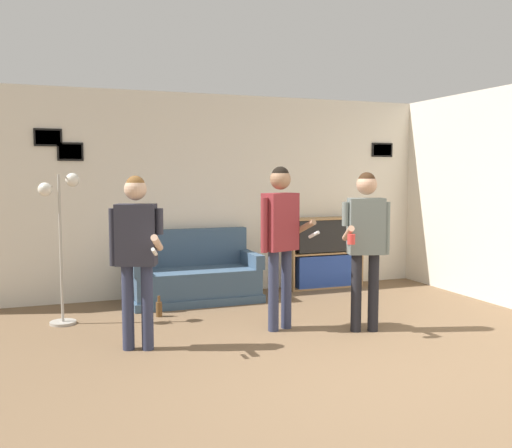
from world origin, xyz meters
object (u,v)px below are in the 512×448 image
person_player_foreground_center (280,230)px  bookshelf (324,253)px  floor_lamp (60,226)px  person_watcher_holding_cup (366,235)px  person_player_foreground_left (136,244)px  bottle_on_floor (159,308)px  couch (194,278)px

person_player_foreground_center → bookshelf: bearing=51.6°
bookshelf → person_player_foreground_center: (-1.46, -1.84, 0.55)m
bookshelf → floor_lamp: 3.74m
floor_lamp → person_watcher_holding_cup: 3.25m
person_player_foreground_left → bottle_on_floor: 1.52m
bookshelf → floor_lamp: (-3.60, -0.82, 0.58)m
person_player_foreground_left → person_player_foreground_center: size_ratio=0.95×
bookshelf → couch: bearing=-174.4°
couch → floor_lamp: 1.91m
person_player_foreground_left → person_player_foreground_center: bearing=6.8°
floor_lamp → person_player_foreground_center: bearing=-25.4°
floor_lamp → person_player_foreground_center: person_player_foreground_center is taller
person_player_foreground_center → couch: bearing=107.4°
floor_lamp → person_player_foreground_left: (0.63, -1.20, -0.09)m
floor_lamp → person_player_foreground_center: 2.37m
person_player_foreground_center → person_player_foreground_left: bearing=-173.2°
couch → person_watcher_holding_cup: person_watcher_holding_cup is taller
person_player_foreground_left → person_player_foreground_center: person_player_foreground_center is taller
bookshelf → bottle_on_floor: bookshelf is taller
person_player_foreground_left → floor_lamp: bearing=117.8°
couch → person_player_foreground_center: person_player_foreground_center is taller
bottle_on_floor → person_player_foreground_center: bearing=-41.8°
bookshelf → person_player_foreground_center: bearing=-128.4°
couch → bookshelf: size_ratio=1.48×
bookshelf → person_player_foreground_left: person_player_foreground_left is taller
person_player_foreground_left → person_watcher_holding_cup: size_ratio=0.98×
floor_lamp → bottle_on_floor: (1.05, -0.04, -0.98)m
floor_lamp → bookshelf: bearing=12.9°
couch → bookshelf: bookshelf is taller
couch → person_player_foreground_left: 2.19m
person_watcher_holding_cup → bookshelf: bearing=73.3°
couch → floor_lamp: size_ratio=1.00×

